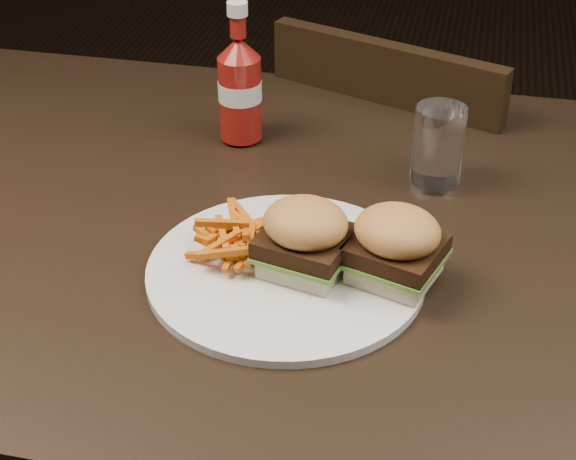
% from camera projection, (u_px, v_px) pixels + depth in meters
% --- Properties ---
extents(dining_table, '(1.20, 0.80, 0.04)m').
position_uv_depth(dining_table, '(265.00, 229.00, 1.03)').
color(dining_table, black).
rests_on(dining_table, ground).
extents(chair_far, '(0.49, 0.49, 0.04)m').
position_uv_depth(chair_far, '(417.00, 229.00, 1.58)').
color(chair_far, black).
rests_on(chair_far, ground).
extents(plate, '(0.29, 0.29, 0.01)m').
position_uv_depth(plate, '(286.00, 271.00, 0.92)').
color(plate, white).
rests_on(plate, dining_table).
extents(sandwich_half_a, '(0.09, 0.09, 0.02)m').
position_uv_depth(sandwich_half_a, '(305.00, 260.00, 0.91)').
color(sandwich_half_a, beige).
rests_on(sandwich_half_a, plate).
extents(sandwich_half_b, '(0.10, 0.09, 0.02)m').
position_uv_depth(sandwich_half_b, '(394.00, 268.00, 0.90)').
color(sandwich_half_b, beige).
rests_on(sandwich_half_b, plate).
extents(fries_pile, '(0.11, 0.11, 0.04)m').
position_uv_depth(fries_pile, '(233.00, 237.00, 0.93)').
color(fries_pile, '#BC7715').
rests_on(fries_pile, plate).
extents(ketchup_bottle, '(0.07, 0.07, 0.11)m').
position_uv_depth(ketchup_bottle, '(240.00, 98.00, 1.15)').
color(ketchup_bottle, maroon).
rests_on(ketchup_bottle, dining_table).
extents(tumbler, '(0.08, 0.08, 0.10)m').
position_uv_depth(tumbler, '(438.00, 145.00, 1.05)').
color(tumbler, white).
rests_on(tumbler, dining_table).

